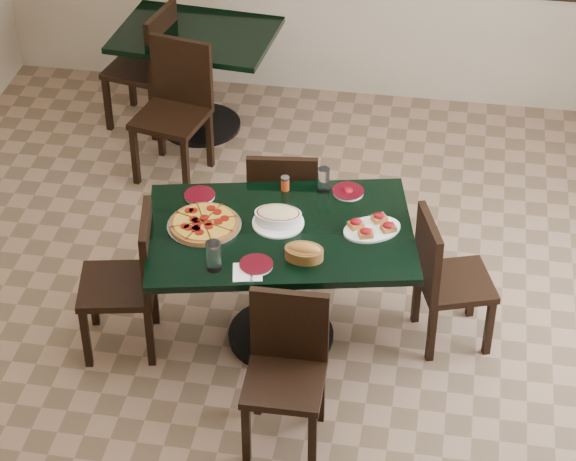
% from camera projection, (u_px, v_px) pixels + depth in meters
% --- Properties ---
extents(floor, '(5.50, 5.50, 0.00)m').
position_uv_depth(floor, '(276.00, 333.00, 6.30)').
color(floor, '#82634B').
rests_on(floor, ground).
extents(room_shell, '(5.50, 5.50, 5.50)m').
position_uv_depth(room_shell, '(489.00, 21.00, 6.83)').
color(room_shell, silver).
rests_on(room_shell, floor).
extents(main_table, '(1.53, 1.15, 0.75)m').
position_uv_depth(main_table, '(280.00, 257.00, 5.94)').
color(main_table, black).
rests_on(main_table, floor).
extents(back_table, '(1.13, 0.87, 0.75)m').
position_uv_depth(back_table, '(197.00, 62.00, 7.75)').
color(back_table, black).
rests_on(back_table, floor).
extents(chair_far, '(0.44, 0.44, 0.85)m').
position_uv_depth(chair_far, '(283.00, 204.00, 6.49)').
color(chair_far, black).
rests_on(chair_far, floor).
extents(chair_near, '(0.39, 0.39, 0.82)m').
position_uv_depth(chair_near, '(287.00, 363.00, 5.46)').
color(chair_near, black).
rests_on(chair_near, floor).
extents(chair_right, '(0.48, 0.48, 0.82)m').
position_uv_depth(chair_right, '(443.00, 275.00, 6.01)').
color(chair_right, black).
rests_on(chair_right, floor).
extents(chair_left, '(0.47, 0.47, 0.86)m').
position_uv_depth(chair_left, '(131.00, 276.00, 5.96)').
color(chair_left, black).
rests_on(chair_left, floor).
extents(back_chair_near, '(0.51, 0.51, 0.92)m').
position_uv_depth(back_chair_near, '(176.00, 102.00, 7.34)').
color(back_chair_near, black).
rests_on(back_chair_near, floor).
extents(back_chair_left, '(0.50, 0.50, 0.90)m').
position_uv_depth(back_chair_left, '(150.00, 61.00, 7.79)').
color(back_chair_left, black).
rests_on(back_chair_left, floor).
extents(pepperoni_pizza, '(0.39, 0.39, 0.04)m').
position_uv_depth(pepperoni_pizza, '(204.00, 224.00, 5.84)').
color(pepperoni_pizza, silver).
rests_on(pepperoni_pizza, main_table).
extents(lasagna_casserole, '(0.27, 0.27, 0.09)m').
position_uv_depth(lasagna_casserole, '(278.00, 217.00, 5.85)').
color(lasagna_casserole, white).
rests_on(lasagna_casserole, main_table).
extents(bread_basket, '(0.20, 0.14, 0.09)m').
position_uv_depth(bread_basket, '(304.00, 252.00, 5.62)').
color(bread_basket, brown).
rests_on(bread_basket, main_table).
extents(bruschetta_platter, '(0.38, 0.34, 0.05)m').
position_uv_depth(bruschetta_platter, '(372.00, 227.00, 5.81)').
color(bruschetta_platter, white).
rests_on(bruschetta_platter, main_table).
extents(side_plate_near, '(0.17, 0.17, 0.02)m').
position_uv_depth(side_plate_near, '(256.00, 265.00, 5.59)').
color(side_plate_near, white).
rests_on(side_plate_near, main_table).
extents(side_plate_far_r, '(0.17, 0.17, 0.03)m').
position_uv_depth(side_plate_far_r, '(348.00, 191.00, 6.09)').
color(side_plate_far_r, white).
rests_on(side_plate_far_r, main_table).
extents(side_plate_far_l, '(0.17, 0.17, 0.02)m').
position_uv_depth(side_plate_far_l, '(200.00, 195.00, 6.07)').
color(side_plate_far_l, white).
rests_on(side_plate_far_l, main_table).
extents(napkin_setting, '(0.17, 0.17, 0.01)m').
position_uv_depth(napkin_setting, '(248.00, 272.00, 5.55)').
color(napkin_setting, white).
rests_on(napkin_setting, main_table).
extents(water_glass_a, '(0.07, 0.07, 0.14)m').
position_uv_depth(water_glass_a, '(324.00, 180.00, 6.07)').
color(water_glass_a, white).
rests_on(water_glass_a, main_table).
extents(water_glass_b, '(0.08, 0.08, 0.16)m').
position_uv_depth(water_glass_b, '(214.00, 256.00, 5.52)').
color(water_glass_b, white).
rests_on(water_glass_b, main_table).
extents(pepper_shaker, '(0.05, 0.05, 0.08)m').
position_uv_depth(pepper_shaker, '(285.00, 183.00, 6.10)').
color(pepper_shaker, '#D15016').
rests_on(pepper_shaker, main_table).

